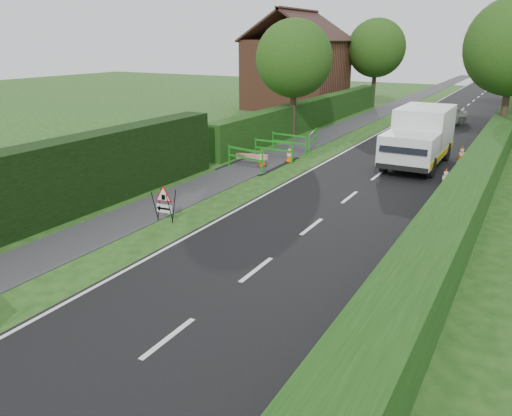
% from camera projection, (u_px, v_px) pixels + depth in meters
% --- Properties ---
extents(ground, '(120.00, 120.00, 0.00)m').
position_uv_depth(ground, '(154.00, 264.00, 12.94)').
color(ground, '#1A4313').
rests_on(ground, ground).
extents(road_surface, '(6.00, 90.00, 0.02)m').
position_uv_depth(road_surface, '(461.00, 111.00, 40.64)').
color(road_surface, black).
rests_on(road_surface, ground).
extents(footpath, '(2.00, 90.00, 0.02)m').
position_uv_depth(footpath, '(394.00, 107.00, 43.20)').
color(footpath, '#2D2D30').
rests_on(footpath, ground).
extents(hedge_west_near, '(1.10, 18.00, 2.50)m').
position_uv_depth(hedge_west_near, '(27.00, 230.00, 15.27)').
color(hedge_west_near, black).
rests_on(hedge_west_near, ground).
extents(hedge_west_far, '(1.00, 24.00, 1.80)m').
position_uv_depth(hedge_west_far, '(313.00, 126.00, 33.41)').
color(hedge_west_far, '#14380F').
rests_on(hedge_west_far, ground).
extents(hedge_east, '(1.20, 50.00, 1.50)m').
position_uv_depth(hedge_east, '(490.00, 165.00, 23.11)').
color(hedge_east, '#14380F').
rests_on(hedge_east, ground).
extents(house_west, '(7.50, 7.40, 7.88)m').
position_uv_depth(house_west, '(297.00, 73.00, 41.41)').
color(house_west, brown).
rests_on(house_west, ground).
extents(tree_nw, '(4.40, 4.40, 6.70)m').
position_uv_depth(tree_nw, '(294.00, 59.00, 28.49)').
color(tree_nw, '#2D2116').
rests_on(tree_nw, ground).
extents(tree_fw, '(4.80, 4.80, 7.24)m').
position_uv_depth(tree_fw, '(376.00, 48.00, 41.57)').
color(tree_fw, '#2D2116').
rests_on(tree_fw, ground).
extents(triangle_sign, '(0.76, 0.76, 1.01)m').
position_uv_depth(triangle_sign, '(163.00, 201.00, 15.71)').
color(triangle_sign, black).
rests_on(triangle_sign, ground).
extents(works_van, '(2.25, 5.69, 2.58)m').
position_uv_depth(works_van, '(420.00, 136.00, 22.66)').
color(works_van, silver).
rests_on(works_van, ground).
extents(traffic_cone_0, '(0.38, 0.38, 0.79)m').
position_uv_depth(traffic_cone_0, '(446.00, 177.00, 19.58)').
color(traffic_cone_0, black).
rests_on(traffic_cone_0, ground).
extents(traffic_cone_1, '(0.38, 0.38, 0.79)m').
position_uv_depth(traffic_cone_1, '(458.00, 168.00, 21.00)').
color(traffic_cone_1, black).
rests_on(traffic_cone_1, ground).
extents(traffic_cone_2, '(0.38, 0.38, 0.79)m').
position_uv_depth(traffic_cone_2, '(462.00, 154.00, 23.63)').
color(traffic_cone_2, black).
rests_on(traffic_cone_2, ground).
extents(traffic_cone_3, '(0.38, 0.38, 0.79)m').
position_uv_depth(traffic_cone_3, '(262.00, 158.00, 22.74)').
color(traffic_cone_3, black).
rests_on(traffic_cone_3, ground).
extents(traffic_cone_4, '(0.38, 0.38, 0.79)m').
position_uv_depth(traffic_cone_4, '(290.00, 154.00, 23.54)').
color(traffic_cone_4, black).
rests_on(traffic_cone_4, ground).
extents(ped_barrier_0, '(2.09, 0.77, 1.00)m').
position_uv_depth(ped_barrier_0, '(245.00, 156.00, 22.05)').
color(ped_barrier_0, '#198A19').
rests_on(ped_barrier_0, ground).
extents(ped_barrier_1, '(2.07, 0.39, 1.00)m').
position_uv_depth(ped_barrier_1, '(274.00, 148.00, 23.78)').
color(ped_barrier_1, '#198A19').
rests_on(ped_barrier_1, ground).
extents(ped_barrier_2, '(2.08, 0.55, 1.00)m').
position_uv_depth(ped_barrier_2, '(289.00, 141.00, 25.39)').
color(ped_barrier_2, '#198A19').
rests_on(ped_barrier_2, ground).
extents(ped_barrier_3, '(0.81, 2.09, 1.00)m').
position_uv_depth(ped_barrier_3, '(313.00, 138.00, 26.16)').
color(ped_barrier_3, '#198A19').
rests_on(ped_barrier_3, ground).
extents(redwhite_plank, '(1.46, 0.41, 0.25)m').
position_uv_depth(redwhite_plank, '(252.00, 166.00, 22.96)').
color(redwhite_plank, red).
rests_on(redwhite_plank, ground).
extents(hatchback_car, '(2.81, 4.02, 1.27)m').
position_uv_depth(hatchback_car, '(445.00, 116.00, 33.60)').
color(hatchback_car, white).
rests_on(hatchback_car, ground).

